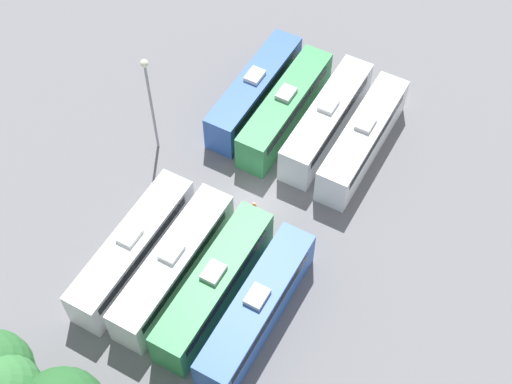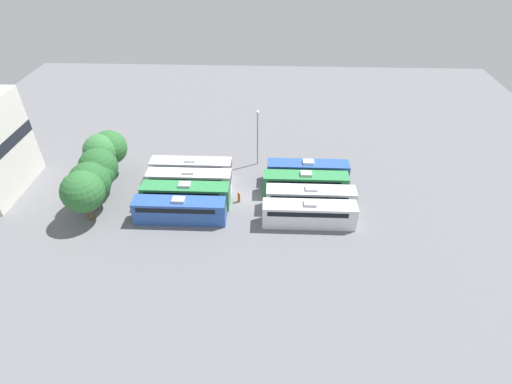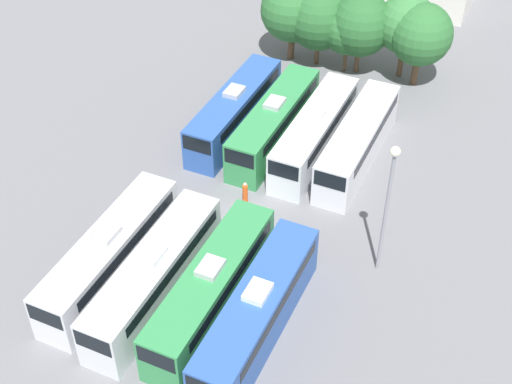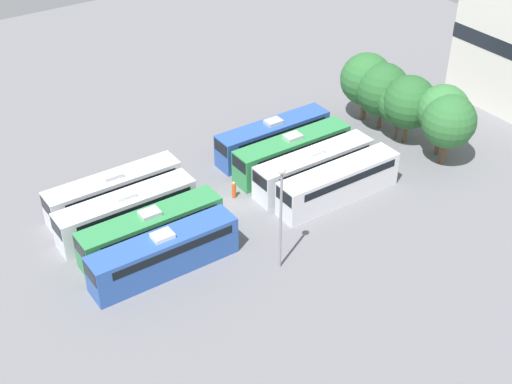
{
  "view_description": "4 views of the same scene",
  "coord_description": "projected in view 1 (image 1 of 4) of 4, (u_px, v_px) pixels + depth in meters",
  "views": [
    {
      "loc": [
        -15.17,
        27.15,
        43.54
      ],
      "look_at": [
        -0.32,
        0.36,
        1.91
      ],
      "focal_mm": 50.0,
      "sensor_mm": 36.0,
      "label": 1
    },
    {
      "loc": [
        -44.64,
        -3.02,
        34.42
      ],
      "look_at": [
        -1.78,
        -1.3,
        2.63
      ],
      "focal_mm": 28.0,
      "sensor_mm": 36.0,
      "label": 2
    },
    {
      "loc": [
        15.22,
        -31.69,
        31.79
      ],
      "look_at": [
        0.64,
        0.22,
        2.0
      ],
      "focal_mm": 50.0,
      "sensor_mm": 36.0,
      "label": 3
    },
    {
      "loc": [
        43.58,
        -26.72,
        36.25
      ],
      "look_at": [
        1.62,
        1.99,
        1.48
      ],
      "focal_mm": 50.0,
      "sensor_mm": 36.0,
      "label": 4
    }
  ],
  "objects": [
    {
      "name": "ground_plane",
      "position": [
        255.0,
        202.0,
        53.51
      ],
      "size": [
        110.99,
        110.99,
        0.0
      ],
      "primitive_type": "plane",
      "color": "slate"
    },
    {
      "name": "bus_0",
      "position": [
        363.0,
        138.0,
        54.9
      ],
      "size": [
        2.52,
        11.97,
        3.6
      ],
      "color": "silver",
      "rests_on": "ground_plane"
    },
    {
      "name": "bus_1",
      "position": [
        327.0,
        120.0,
        56.05
      ],
      "size": [
        2.52,
        11.97,
        3.6
      ],
      "color": "silver",
      "rests_on": "ground_plane"
    },
    {
      "name": "bus_2",
      "position": [
        285.0,
        108.0,
        56.77
      ],
      "size": [
        2.52,
        11.97,
        3.6
      ],
      "color": "#338C4C",
      "rests_on": "ground_plane"
    },
    {
      "name": "bus_3",
      "position": [
        255.0,
        90.0,
        57.93
      ],
      "size": [
        2.52,
        11.97,
        3.6
      ],
      "color": "#2D56A8",
      "rests_on": "ground_plane"
    },
    {
      "name": "bus_4",
      "position": [
        257.0,
        309.0,
        46.25
      ],
      "size": [
        2.52,
        11.97,
        3.6
      ],
      "color": "#2D56A8",
      "rests_on": "ground_plane"
    },
    {
      "name": "bus_5",
      "position": [
        214.0,
        285.0,
        47.29
      ],
      "size": [
        2.52,
        11.97,
        3.6
      ],
      "color": "#338C4C",
      "rests_on": "ground_plane"
    },
    {
      "name": "bus_6",
      "position": [
        173.0,
        265.0,
        48.2
      ],
      "size": [
        2.52,
        11.97,
        3.6
      ],
      "color": "silver",
      "rests_on": "ground_plane"
    },
    {
      "name": "bus_7",
      "position": [
        133.0,
        249.0,
        48.96
      ],
      "size": [
        2.52,
        11.97,
        3.6
      ],
      "color": "silver",
      "rests_on": "ground_plane"
    },
    {
      "name": "worker_person",
      "position": [
        254.0,
        210.0,
        52.14
      ],
      "size": [
        0.36,
        0.36,
        1.66
      ],
      "color": "#CC4C19",
      "rests_on": "ground_plane"
    },
    {
      "name": "light_pole",
      "position": [
        149.0,
        92.0,
        51.85
      ],
      "size": [
        0.6,
        0.6,
        9.22
      ],
      "color": "gray",
      "rests_on": "ground_plane"
    }
  ]
}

